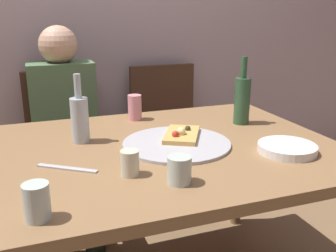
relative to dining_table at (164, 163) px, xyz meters
name	(u,v)px	position (x,y,z in m)	size (l,w,h in m)	color
back_wall	(102,1)	(0.00, 1.18, 0.64)	(6.00, 0.10, 2.60)	#B29EA3
dining_table	(164,163)	(0.00, 0.00, 0.00)	(1.36, 1.04, 0.73)	olive
pizza_tray	(177,144)	(0.05, -0.01, 0.08)	(0.43, 0.43, 0.01)	#ADADB2
pizza_slice_last	(182,134)	(0.09, 0.04, 0.10)	(0.22, 0.26, 0.05)	tan
wine_bottle	(80,118)	(-0.30, 0.16, 0.18)	(0.07, 0.07, 0.28)	#B2BCC1
beer_bottle	(242,99)	(0.44, 0.17, 0.19)	(0.07, 0.07, 0.31)	#2D5133
tumbler_near	(130,163)	(-0.19, -0.22, 0.12)	(0.06, 0.06, 0.08)	beige
tumbler_far	(37,202)	(-0.48, -0.41, 0.12)	(0.07, 0.07, 0.10)	#B7C6BC
wine_glass	(179,170)	(-0.07, -0.33, 0.12)	(0.08, 0.08, 0.09)	#B7C6BC
soda_can	(135,107)	(-0.01, 0.40, 0.14)	(0.07, 0.07, 0.12)	pink
plate_stack	(287,148)	(0.41, -0.23, 0.09)	(0.22, 0.22, 0.03)	white
table_knife	(67,168)	(-0.38, -0.11, 0.08)	(0.22, 0.02, 0.01)	#B7B7BC
chair_left	(65,137)	(-0.31, 0.92, -0.15)	(0.44, 0.44, 0.90)	#472D1E
chair_right	(168,126)	(0.35, 0.92, -0.15)	(0.44, 0.44, 0.90)	#472D1E
guest_in_sweater	(66,123)	(-0.31, 0.77, -0.02)	(0.36, 0.56, 1.17)	#4C6B47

